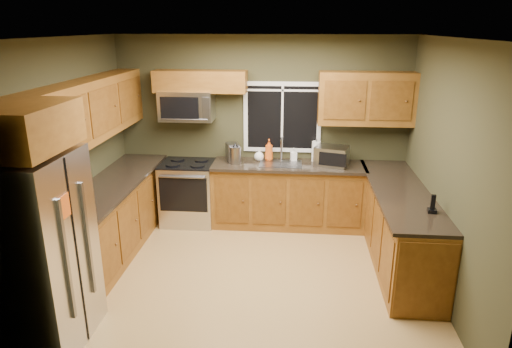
% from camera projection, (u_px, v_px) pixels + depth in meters
% --- Properties ---
extents(floor, '(4.20, 4.20, 0.00)m').
position_uv_depth(floor, '(249.00, 275.00, 5.39)').
color(floor, '#AA834A').
rests_on(floor, ground).
extents(ceiling, '(4.20, 4.20, 0.00)m').
position_uv_depth(ceiling, '(248.00, 37.00, 4.55)').
color(ceiling, white).
rests_on(ceiling, back_wall).
extents(back_wall, '(4.20, 0.00, 4.20)m').
position_uv_depth(back_wall, '(262.00, 130.00, 6.68)').
color(back_wall, '#36341E').
rests_on(back_wall, ground).
extents(front_wall, '(4.20, 0.00, 4.20)m').
position_uv_depth(front_wall, '(222.00, 240.00, 3.27)').
color(front_wall, '#36341E').
rests_on(front_wall, ground).
extents(left_wall, '(0.00, 3.60, 3.60)m').
position_uv_depth(left_wall, '(64.00, 161.00, 5.15)').
color(left_wall, '#36341E').
rests_on(left_wall, ground).
extents(right_wall, '(0.00, 3.60, 3.60)m').
position_uv_depth(right_wall, '(447.00, 172.00, 4.79)').
color(right_wall, '#36341E').
rests_on(right_wall, ground).
extents(window, '(1.12, 0.03, 1.02)m').
position_uv_depth(window, '(282.00, 117.00, 6.57)').
color(window, white).
rests_on(window, back_wall).
extents(base_cabinets_left, '(0.60, 2.65, 0.90)m').
position_uv_depth(base_cabinets_left, '(114.00, 219.00, 5.86)').
color(base_cabinets_left, brown).
rests_on(base_cabinets_left, ground).
extents(countertop_left, '(0.65, 2.65, 0.04)m').
position_uv_depth(countertop_left, '(112.00, 184.00, 5.71)').
color(countertop_left, black).
rests_on(countertop_left, base_cabinets_left).
extents(base_cabinets_back, '(2.17, 0.60, 0.90)m').
position_uv_depth(base_cabinets_back, '(288.00, 196.00, 6.64)').
color(base_cabinets_back, brown).
rests_on(base_cabinets_back, ground).
extents(countertop_back, '(2.17, 0.65, 0.04)m').
position_uv_depth(countertop_back, '(289.00, 166.00, 6.47)').
color(countertop_back, black).
rests_on(countertop_back, base_cabinets_back).
extents(base_cabinets_peninsula, '(0.60, 2.52, 0.90)m').
position_uv_depth(base_cabinets_peninsula, '(399.00, 227.00, 5.61)').
color(base_cabinets_peninsula, brown).
rests_on(base_cabinets_peninsula, ground).
extents(countertop_peninsula, '(0.65, 2.50, 0.04)m').
position_uv_depth(countertop_peninsula, '(400.00, 191.00, 5.48)').
color(countertop_peninsula, black).
rests_on(countertop_peninsula, base_cabinets_peninsula).
extents(upper_cabinets_left, '(0.33, 2.65, 0.72)m').
position_uv_depth(upper_cabinets_left, '(91.00, 110.00, 5.43)').
color(upper_cabinets_left, brown).
rests_on(upper_cabinets_left, left_wall).
extents(upper_cabinets_back_left, '(1.30, 0.33, 0.30)m').
position_uv_depth(upper_cabinets_back_left, '(200.00, 81.00, 6.37)').
color(upper_cabinets_back_left, brown).
rests_on(upper_cabinets_back_left, back_wall).
extents(upper_cabinets_back_right, '(1.30, 0.33, 0.72)m').
position_uv_depth(upper_cabinets_back_right, '(366.00, 99.00, 6.24)').
color(upper_cabinets_back_right, brown).
rests_on(upper_cabinets_back_right, back_wall).
extents(upper_cabinet_over_fridge, '(0.72, 0.90, 0.38)m').
position_uv_depth(upper_cabinet_over_fridge, '(17.00, 128.00, 3.68)').
color(upper_cabinet_over_fridge, brown).
rests_on(upper_cabinet_over_fridge, left_wall).
extents(refrigerator, '(0.74, 0.90, 1.80)m').
position_uv_depth(refrigerator, '(38.00, 253.00, 4.03)').
color(refrigerator, '#B7B7BC').
rests_on(refrigerator, ground).
extents(range, '(0.76, 0.69, 0.94)m').
position_uv_depth(range, '(189.00, 192.00, 6.73)').
color(range, '#B7B7BC').
rests_on(range, ground).
extents(microwave, '(0.76, 0.41, 0.42)m').
position_uv_depth(microwave, '(187.00, 106.00, 6.47)').
color(microwave, '#B7B7BC').
rests_on(microwave, back_wall).
extents(sink, '(0.60, 0.42, 0.36)m').
position_uv_depth(sink, '(281.00, 163.00, 6.49)').
color(sink, slate).
rests_on(sink, countertop_back).
extents(toaster_oven, '(0.52, 0.46, 0.27)m').
position_uv_depth(toaster_oven, '(332.00, 156.00, 6.36)').
color(toaster_oven, '#B7B7BC').
rests_on(toaster_oven, countertop_back).
extents(coffee_maker, '(0.23, 0.26, 0.27)m').
position_uv_depth(coffee_maker, '(232.00, 153.00, 6.54)').
color(coffee_maker, slate).
rests_on(coffee_maker, countertop_back).
extents(kettle, '(0.20, 0.20, 0.30)m').
position_uv_depth(kettle, '(235.00, 154.00, 6.46)').
color(kettle, '#B7B7BC').
rests_on(kettle, countertop_back).
extents(paper_towel_roll, '(0.16, 0.16, 0.32)m').
position_uv_depth(paper_towel_roll, '(316.00, 151.00, 6.57)').
color(paper_towel_roll, white).
rests_on(paper_towel_roll, countertop_back).
extents(soap_bottle_a, '(0.14, 0.14, 0.31)m').
position_uv_depth(soap_bottle_a, '(269.00, 150.00, 6.61)').
color(soap_bottle_a, '#DE5814').
rests_on(soap_bottle_a, countertop_back).
extents(soap_bottle_b, '(0.10, 0.10, 0.19)m').
position_uv_depth(soap_bottle_b, '(294.00, 154.00, 6.60)').
color(soap_bottle_b, white).
rests_on(soap_bottle_b, countertop_back).
extents(soap_bottle_c, '(0.15, 0.15, 0.18)m').
position_uv_depth(soap_bottle_c, '(259.00, 155.00, 6.61)').
color(soap_bottle_c, white).
rests_on(soap_bottle_c, countertop_back).
extents(cordless_phone, '(0.10, 0.10, 0.20)m').
position_uv_depth(cordless_phone, '(432.00, 207.00, 4.78)').
color(cordless_phone, black).
rests_on(cordless_phone, countertop_peninsula).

